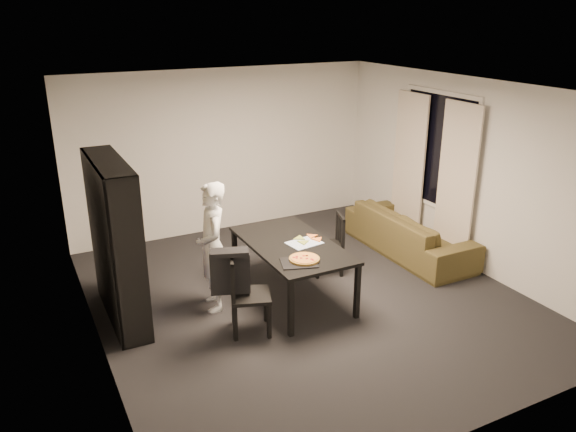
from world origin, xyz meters
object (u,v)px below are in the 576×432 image
bookshelf (116,242)px  sofa (409,232)px  dining_table (292,248)px  chair_right (333,240)px  person (213,247)px  chair_left (242,289)px  pepperoni_pizza (304,259)px  baking_tray (299,263)px

bookshelf → sofa: bearing=-0.8°
bookshelf → sofa: size_ratio=0.87×
dining_table → chair_right: 0.92m
dining_table → person: size_ratio=1.10×
bookshelf → dining_table: bookshelf is taller
chair_left → sofa: 3.19m
pepperoni_pizza → baking_tray: bearing=-162.8°
chair_left → sofa: bearing=-53.9°
bookshelf → chair_left: bookshelf is taller
baking_tray → sofa: size_ratio=0.18×
chair_left → baking_tray: (0.68, -0.06, 0.20)m
dining_table → person: (-0.95, 0.19, 0.13)m
chair_right → pepperoni_pizza: size_ratio=2.38×
person → sofa: person is taller
dining_table → chair_left: bearing=-150.6°
chair_left → pepperoni_pizza: size_ratio=2.66×
dining_table → chair_right: size_ratio=2.08×
baking_tray → chair_left: bearing=175.3°
person → baking_tray: bearing=56.8°
pepperoni_pizza → chair_right: bearing=43.5°
person → chair_right: bearing=106.4°
dining_table → baking_tray: bearing=-109.3°
person → sofa: size_ratio=0.72×
bookshelf → pepperoni_pizza: bearing=-27.7°
bookshelf → baking_tray: (1.81, -1.02, -0.22)m
pepperoni_pizza → bookshelf: bearing=152.3°
chair_left → pepperoni_pizza: bearing=-72.7°
sofa → pepperoni_pizza: bearing=112.3°
sofa → person: bearing=94.2°
chair_left → person: size_ratio=0.59×
chair_right → baking_tray: bearing=-30.8°
pepperoni_pizza → sofa: size_ratio=0.16×
sofa → chair_right: bearing=92.2°
bookshelf → sofa: 4.23m
person → baking_tray: (0.76, -0.73, -0.06)m
chair_right → sofa: size_ratio=0.38×
bookshelf → chair_right: bookshelf is taller
bookshelf → chair_left: size_ratio=2.04×
chair_left → sofa: size_ratio=0.43×
chair_right → pepperoni_pizza: (-0.93, -0.88, 0.27)m
baking_tray → sofa: (2.37, 0.96, -0.41)m
chair_left → baking_tray: chair_left is taller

